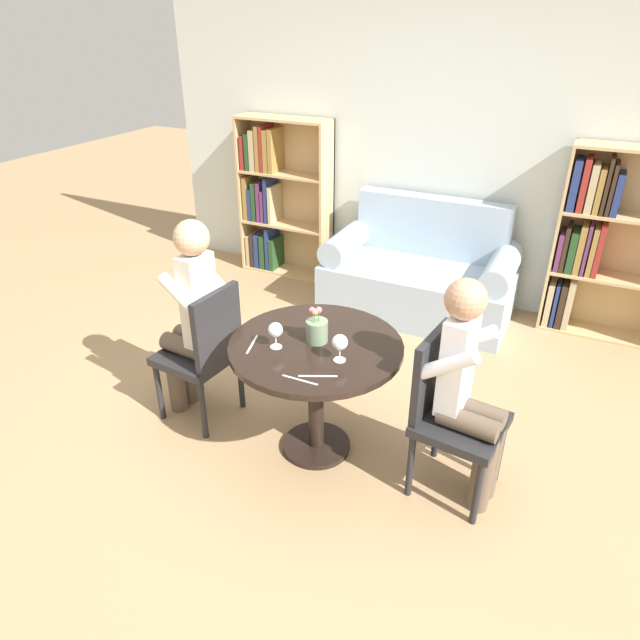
% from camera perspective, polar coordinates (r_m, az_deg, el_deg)
% --- Properties ---
extents(ground_plane, '(16.00, 16.00, 0.00)m').
position_cam_1_polar(ground_plane, '(3.46, -0.37, -12.56)').
color(ground_plane, tan).
extents(back_wall, '(5.20, 0.05, 2.70)m').
position_cam_1_polar(back_wall, '(4.95, 12.50, 17.14)').
color(back_wall, silver).
rests_on(back_wall, ground_plane).
extents(round_table, '(0.94, 0.94, 0.71)m').
position_cam_1_polar(round_table, '(3.12, -0.40, -4.62)').
color(round_table, black).
rests_on(round_table, ground_plane).
extents(couch, '(1.52, 0.80, 0.92)m').
position_cam_1_polar(couch, '(4.86, 9.94, 4.29)').
color(couch, '#9EB2C6').
rests_on(couch, ground_plane).
extents(bookshelf_left, '(0.88, 0.28, 1.46)m').
position_cam_1_polar(bookshelf_left, '(5.52, -4.44, 12.09)').
color(bookshelf_left, tan).
rests_on(bookshelf_left, ground_plane).
extents(bookshelf_right, '(0.88, 0.28, 1.46)m').
position_cam_1_polar(bookshelf_right, '(4.82, 26.22, 6.97)').
color(bookshelf_right, tan).
rests_on(bookshelf_right, ground_plane).
extents(chair_left, '(0.46, 0.46, 0.90)m').
position_cam_1_polar(chair_left, '(3.48, -11.43, -2.88)').
color(chair_left, '#232326').
rests_on(chair_left, ground_plane).
extents(chair_right, '(0.47, 0.47, 0.90)m').
position_cam_1_polar(chair_right, '(3.00, 12.74, -8.64)').
color(chair_right, '#232326').
rests_on(chair_right, ground_plane).
extents(person_left, '(0.44, 0.37, 1.29)m').
position_cam_1_polar(person_left, '(3.44, -12.74, 0.26)').
color(person_left, brown).
rests_on(person_left, ground_plane).
extents(person_right, '(0.44, 0.37, 1.22)m').
position_cam_1_polar(person_right, '(2.89, 14.69, -6.84)').
color(person_right, brown).
rests_on(person_right, ground_plane).
extents(wine_glass_left, '(0.08, 0.08, 0.14)m').
position_cam_1_polar(wine_glass_left, '(2.97, -4.48, -1.07)').
color(wine_glass_left, white).
rests_on(wine_glass_left, round_table).
extents(wine_glass_right, '(0.08, 0.08, 0.15)m').
position_cam_1_polar(wine_glass_right, '(2.85, 2.00, -2.33)').
color(wine_glass_right, white).
rests_on(wine_glass_right, round_table).
extents(flower_vase, '(0.12, 0.12, 0.20)m').
position_cam_1_polar(flower_vase, '(3.03, -0.33, -0.96)').
color(flower_vase, gray).
rests_on(flower_vase, round_table).
extents(knife_left_setting, '(0.19, 0.01, 0.00)m').
position_cam_1_polar(knife_left_setting, '(2.75, -2.02, -6.01)').
color(knife_left_setting, silver).
rests_on(knife_left_setting, round_table).
extents(fork_left_setting, '(0.18, 0.09, 0.00)m').
position_cam_1_polar(fork_left_setting, '(2.78, -0.21, -5.63)').
color(fork_left_setting, silver).
rests_on(fork_left_setting, round_table).
extents(knife_right_setting, '(0.06, 0.19, 0.00)m').
position_cam_1_polar(knife_right_setting, '(3.06, -6.81, -2.42)').
color(knife_right_setting, silver).
rests_on(knife_right_setting, round_table).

